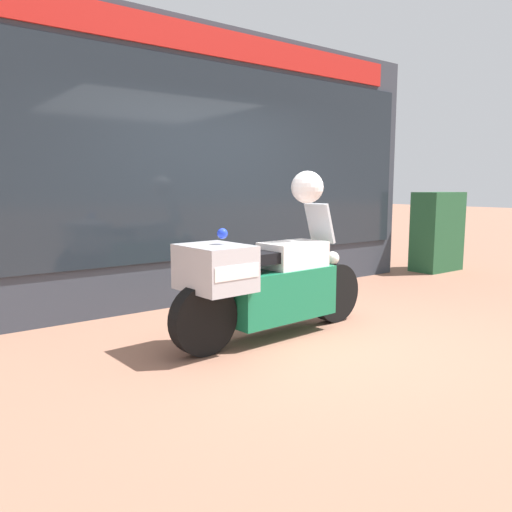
# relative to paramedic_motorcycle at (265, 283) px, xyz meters

# --- Properties ---
(ground_plane) EXTENTS (60.00, 60.00, 0.00)m
(ground_plane) POSITION_rel_paramedic_motorcycle_xyz_m (0.38, -0.20, -0.52)
(ground_plane) COLOR #8E604C
(shop_building) EXTENTS (6.95, 0.55, 3.27)m
(shop_building) POSITION_rel_paramedic_motorcycle_xyz_m (-0.04, 1.80, 1.12)
(shop_building) COLOR #333842
(shop_building) RESTS_ON ground
(window_display) EXTENTS (5.62, 0.30, 2.01)m
(window_display) POSITION_rel_paramedic_motorcycle_xyz_m (0.74, 1.83, -0.05)
(window_display) COLOR slate
(window_display) RESTS_ON ground
(paramedic_motorcycle) EXTENTS (2.24, 0.64, 1.23)m
(paramedic_motorcycle) POSITION_rel_paramedic_motorcycle_xyz_m (0.00, 0.00, 0.00)
(paramedic_motorcycle) COLOR black
(paramedic_motorcycle) RESTS_ON ground
(utility_cabinet) EXTENTS (0.86, 0.48, 1.30)m
(utility_cabinet) POSITION_rel_paramedic_motorcycle_xyz_m (4.62, 1.27, 0.13)
(utility_cabinet) COLOR #235633
(utility_cabinet) RESTS_ON ground
(white_helmet) EXTENTS (0.31, 0.31, 0.31)m
(white_helmet) POSITION_rel_paramedic_motorcycle_xyz_m (0.53, 0.03, 0.86)
(white_helmet) COLOR white
(white_helmet) RESTS_ON paramedic_motorcycle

